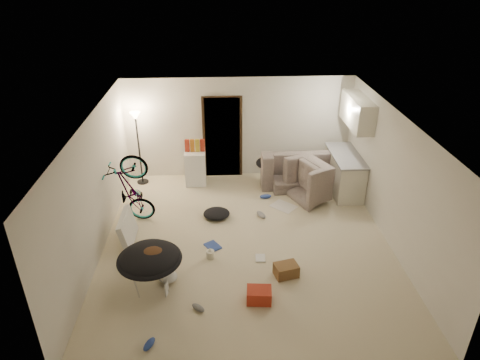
{
  "coord_description": "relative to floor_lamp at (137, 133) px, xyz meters",
  "views": [
    {
      "loc": [
        -0.5,
        -6.85,
        4.94
      ],
      "look_at": [
        -0.1,
        0.6,
        1.06
      ],
      "focal_mm": 32.0,
      "sensor_mm": 36.0,
      "label": 1
    }
  ],
  "objects": [
    {
      "name": "sofa_drape",
      "position": [
        3.07,
        -0.2,
        -0.77
      ],
      "size": [
        0.63,
        0.55,
        0.28
      ],
      "primitive_type": "ellipsoid",
      "rotation": [
        0.0,
        0.0,
        -0.16
      ],
      "color": "black",
      "rests_on": "sofa"
    },
    {
      "name": "sofa",
      "position": [
        4.02,
        -0.2,
        -0.98
      ],
      "size": [
        2.26,
        0.92,
        0.66
      ],
      "primitive_type": "imported",
      "rotation": [
        0.0,
        0.0,
        3.16
      ],
      "color": "#333A33",
      "rests_on": "floor"
    },
    {
      "name": "bicycle",
      "position": [
        0.1,
        -1.8,
        -0.88
      ],
      "size": [
        1.68,
        0.83,
        0.94
      ],
      "primitive_type": "imported",
      "rotation": [
        0.0,
        -0.17,
        1.49
      ],
      "color": "black",
      "rests_on": "floor"
    },
    {
      "name": "shoe_2",
      "position": [
        0.84,
        -5.11,
        -1.26
      ],
      "size": [
        0.2,
        0.28,
        0.1
      ],
      "primitive_type": "ellipsoid",
      "rotation": [
        0.0,
        0.0,
        1.14
      ],
      "color": "#294195",
      "rests_on": "floor"
    },
    {
      "name": "doorway",
      "position": [
        2.0,
        0.32,
        -0.29
      ],
      "size": [
        0.85,
        0.1,
        2.04
      ],
      "primitive_type": "cube",
      "color": "black",
      "rests_on": "floor"
    },
    {
      "name": "drink_case_a",
      "position": [
        3.02,
        -3.67,
        -1.19
      ],
      "size": [
        0.45,
        0.37,
        0.23
      ],
      "primitive_type": "cube",
      "rotation": [
        0.0,
        0.0,
        0.25
      ],
      "color": "brown",
      "rests_on": "floor"
    },
    {
      "name": "floor_lamp",
      "position": [
        0.0,
        0.0,
        0.0
      ],
      "size": [
        0.28,
        0.28,
        1.81
      ],
      "color": "black",
      "rests_on": "floor"
    },
    {
      "name": "hoodie",
      "position": [
        0.77,
        -3.83,
        -0.65
      ],
      "size": [
        0.55,
        0.49,
        0.22
      ],
      "primitive_type": "ellipsoid",
      "rotation": [
        0.0,
        0.0,
        0.21
      ],
      "color": "#4A2D19",
      "rests_on": "saucer_chair"
    },
    {
      "name": "book_asset",
      "position": [
        0.98,
        -4.12,
        -1.3
      ],
      "size": [
        0.28,
        0.22,
        0.02
      ],
      "primitive_type": "imported",
      "rotation": [
        0.0,
        0.0,
        1.4
      ],
      "color": "#A92C19",
      "rests_on": "floor"
    },
    {
      "name": "kitchen_uppers",
      "position": [
        4.96,
        -0.65,
        0.64
      ],
      "size": [
        0.38,
        1.4,
        0.65
      ],
      "primitive_type": "cube",
      "color": "beige",
      "rests_on": "wall_right"
    },
    {
      "name": "counter_top",
      "position": [
        4.83,
        -0.65,
        -0.41
      ],
      "size": [
        0.64,
        1.54,
        0.04
      ],
      "primitive_type": "cube",
      "color": "gray",
      "rests_on": "kitchen_counter"
    },
    {
      "name": "snack_box_3",
      "position": [
        1.52,
        -0.1,
        -0.31
      ],
      "size": [
        0.11,
        0.09,
        0.3
      ],
      "primitive_type": "cube",
      "rotation": [
        0.0,
        0.0,
        -0.2
      ],
      "color": "#A92C19",
      "rests_on": "mini_fridge"
    },
    {
      "name": "drink_case_b",
      "position": [
        2.49,
        -4.27,
        -1.19
      ],
      "size": [
        0.42,
        0.33,
        0.23
      ],
      "primitive_type": "cube",
      "rotation": [
        0.0,
        0.0,
        -0.09
      ],
      "color": "#A92C19",
      "rests_on": "floor"
    },
    {
      "name": "kitchen_counter",
      "position": [
        4.83,
        -0.65,
        -0.87
      ],
      "size": [
        0.6,
        1.5,
        0.88
      ],
      "primitive_type": "cube",
      "color": "beige",
      "rests_on": "floor"
    },
    {
      "name": "snack_box_2",
      "position": [
        1.4,
        -0.1,
        -0.31
      ],
      "size": [
        0.1,
        0.08,
        0.3
      ],
      "primitive_type": "cube",
      "rotation": [
        0.0,
        0.0,
        -0.06
      ],
      "color": "gold",
      "rests_on": "mini_fridge"
    },
    {
      "name": "shoe_1",
      "position": [
        2.77,
        -1.76,
        -1.25
      ],
      "size": [
        0.25,
        0.32,
        0.11
      ],
      "primitive_type": "ellipsoid",
      "rotation": [
        0.0,
        0.0,
        -1.08
      ],
      "color": "slate",
      "rests_on": "floor"
    },
    {
      "name": "wall_front",
      "position": [
        2.4,
        -5.66,
        -0.06
      ],
      "size": [
        5.5,
        0.02,
        2.5
      ],
      "primitive_type": "cube",
      "color": "silver",
      "rests_on": "floor"
    },
    {
      "name": "armchair",
      "position": [
        4.21,
        -0.88,
        -0.97
      ],
      "size": [
        1.27,
        1.34,
        0.68
      ],
      "primitive_type": "imported",
      "rotation": [
        0.0,
        0.0,
        2.01
      ],
      "color": "#333A33",
      "rests_on": "floor"
    },
    {
      "name": "book_white",
      "position": [
        2.62,
        -3.18,
        -1.3
      ],
      "size": [
        0.19,
        0.24,
        0.02
      ],
      "primitive_type": "cube",
      "rotation": [
        0.0,
        0.0,
        -0.06
      ],
      "color": "silver",
      "rests_on": "floor"
    },
    {
      "name": "book_blue",
      "position": [
        1.74,
        -2.77,
        -1.29
      ],
      "size": [
        0.36,
        0.39,
        0.03
      ],
      "primitive_type": "cube",
      "rotation": [
        0.0,
        0.0,
        0.58
      ],
      "color": "#294195",
      "rests_on": "floor"
    },
    {
      "name": "shoe_0",
      "position": [
        2.95,
        -0.96,
        -1.26
      ],
      "size": [
        0.28,
        0.13,
        0.1
      ],
      "primitive_type": "ellipsoid",
      "rotation": [
        0.0,
        0.0,
        0.07
      ],
      "color": "#294195",
      "rests_on": "floor"
    },
    {
      "name": "tv_box",
      "position": [
        0.1,
        -2.5,
        -1.01
      ],
      "size": [
        0.23,
        0.89,
        0.59
      ],
      "primitive_type": "cube",
      "rotation": [
        0.0,
        -0.21,
        0.0
      ],
      "color": "silver",
      "rests_on": "floor"
    },
    {
      "name": "clothes_lump_c",
      "position": [
        0.96,
        -3.66,
        -1.25
      ],
      "size": [
        0.5,
        0.5,
        0.12
      ],
      "primitive_type": "ellipsoid",
      "rotation": [
        0.0,
        0.0,
        -0.88
      ],
      "color": "silver",
      "rests_on": "floor"
    },
    {
      "name": "wall_left",
      "position": [
        -0.36,
        -2.65,
        -0.06
      ],
      "size": [
        0.02,
        6.0,
        2.5
      ],
      "primitive_type": "cube",
      "color": "silver",
      "rests_on": "floor"
    },
    {
      "name": "newspaper",
      "position": [
        3.32,
        -1.35,
        -1.3
      ],
      "size": [
        0.66,
        0.66,
        0.01
      ],
      "primitive_type": "cube",
      "rotation": [
        0.0,
        0.0,
        0.81
      ],
      "color": "silver",
      "rests_on": "floor"
    },
    {
      "name": "wall_back",
      "position": [
        2.4,
        0.36,
        -0.06
      ],
      "size": [
        5.5,
        0.02,
        2.5
      ],
      "primitive_type": "cube",
      "color": "silver",
      "rests_on": "floor"
    },
    {
      "name": "snack_box_1",
      "position": [
        1.28,
        -0.1,
        -0.31
      ],
      "size": [
        0.11,
        0.08,
        0.3
      ],
      "primitive_type": "cube",
      "rotation": [
        0.0,
        0.0,
        0.15
      ],
      "color": "#C06A18",
      "rests_on": "mini_fridge"
    },
    {
      "name": "clothes_lump_a",
      "position": [
        1.82,
        -1.71,
        -1.22
      ],
      "size": [
        0.57,
        0.49,
        0.18
      ],
      "primitive_type": "ellipsoid",
      "rotation": [
        0.0,
        0.0,
        -0.01
      ],
      "color": "black",
      "rests_on": "floor"
    },
    {
      "name": "ceiling",
      "position": [
        2.4,
        -2.65,
        1.2
      ],
      "size": [
        5.5,
        6.0,
        0.02
      ],
      "primitive_type": "cube",
      "color": "white",
      "rests_on": "wall_back"
    },
    {
      "name": "shoe_3",
      "position": [
        1.51,
        -4.43,
        -1.26
      ],
      "size": [
        0.25,
        0.23,
        0.09
      ],
      "primitive_type": "ellipsoid",
      "rotation": [
        0.0,
        0.0,
        -0.69
      ],
      "color": "slate",
      "rests_on": "floor"
    },
    {
      "name": "wall_right",
      "position": [
        5.16,
        -2.65,
        -0.06
      ],
      "size": [
        0.02,
        6.0,
        2.5
      ],
      "primitive_type": "cube",
      "color": "silver",
      "rests_on": "floor"
    },
    {
      "name": "door_trim",
      "position": [
        2.0,
        0.29,
        -0.29
      ],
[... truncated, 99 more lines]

